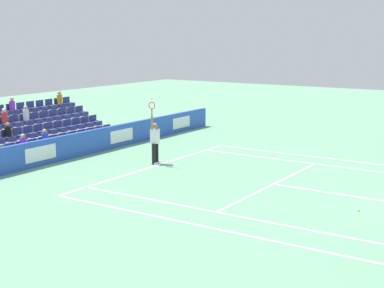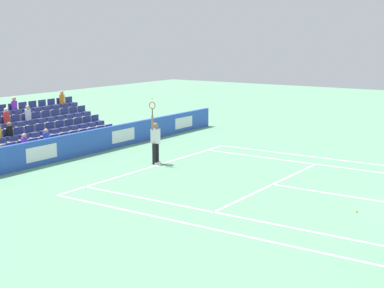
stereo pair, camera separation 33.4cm
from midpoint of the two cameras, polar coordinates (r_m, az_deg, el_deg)
line_baseline at (r=24.39m, az=-4.11°, el=-2.17°), size 10.97×0.10×0.01m
line_service at (r=21.59m, az=7.59°, el=-3.94°), size 8.23×0.10×0.01m
line_centre_service at (r=20.47m, az=15.72°, el=-5.07°), size 0.10×6.40×0.01m
line_singles_sideline_left at (r=17.88m, az=3.14°, el=-6.96°), size 0.10×11.89×0.01m
line_singles_sideline_right at (r=25.11m, az=12.62°, el=-2.04°), size 0.10×11.89×0.01m
line_doubles_sideline_left at (r=16.77m, az=0.76°, el=-8.15°), size 0.10×11.89×0.01m
line_doubles_sideline_right at (r=26.37m, az=13.68°, el=-1.48°), size 0.10×11.89×0.01m
line_centre_mark at (r=24.33m, az=-3.92°, el=-2.20°), size 0.10×0.20×0.01m
sponsor_barrier at (r=26.91m, az=-11.06°, el=0.05°), size 20.94×0.22×1.09m
tennis_player at (r=24.60m, az=-4.06°, el=0.29°), size 0.53×0.38×2.85m
stadium_stand at (r=28.98m, az=-15.27°, el=0.89°), size 6.82×3.80×2.56m
loose_tennis_ball at (r=18.85m, az=15.63°, el=-6.32°), size 0.07×0.07×0.07m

